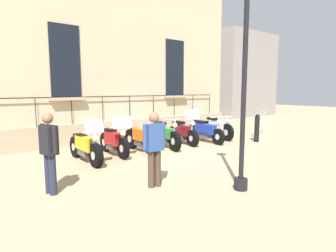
% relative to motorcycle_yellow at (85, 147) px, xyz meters
% --- Properties ---
extents(ground_plane, '(60.00, 60.00, 0.00)m').
position_rel_motorcycle_yellow_xyz_m(ground_plane, '(-0.24, 3.01, -0.43)').
color(ground_plane, tan).
extents(building_facade, '(0.82, 11.61, 7.84)m').
position_rel_motorcycle_yellow_xyz_m(building_facade, '(-2.87, 3.01, 3.37)').
color(building_facade, '#C6B28E').
rests_on(building_facade, ground_plane).
extents(motorcycle_yellow, '(2.12, 0.60, 1.28)m').
position_rel_motorcycle_yellow_xyz_m(motorcycle_yellow, '(0.00, 0.00, 0.00)').
color(motorcycle_yellow, black).
rests_on(motorcycle_yellow, ground_plane).
extents(motorcycle_red, '(1.93, 0.74, 1.28)m').
position_rel_motorcycle_yellow_xyz_m(motorcycle_red, '(-0.22, 1.04, 0.03)').
color(motorcycle_red, black).
rests_on(motorcycle_red, ground_plane).
extents(motorcycle_orange, '(1.95, 0.68, 1.00)m').
position_rel_motorcycle_yellow_xyz_m(motorcycle_orange, '(-0.13, 2.01, -0.00)').
color(motorcycle_orange, black).
rests_on(motorcycle_orange, ground_plane).
extents(motorcycle_green, '(2.18, 0.74, 1.08)m').
position_rel_motorcycle_yellow_xyz_m(motorcycle_green, '(-0.19, 3.07, 0.00)').
color(motorcycle_green, black).
rests_on(motorcycle_green, ground_plane).
extents(motorcycle_maroon, '(1.90, 0.76, 1.36)m').
position_rel_motorcycle_yellow_xyz_m(motorcycle_maroon, '(-0.26, 4.02, 0.00)').
color(motorcycle_maroon, black).
rests_on(motorcycle_maroon, ground_plane).
extents(motorcycle_blue, '(2.15, 0.65, 1.05)m').
position_rel_motorcycle_yellow_xyz_m(motorcycle_blue, '(-0.01, 4.96, 0.01)').
color(motorcycle_blue, black).
rests_on(motorcycle_blue, ground_plane).
extents(motorcycle_white, '(1.97, 0.78, 0.99)m').
position_rel_motorcycle_yellow_xyz_m(motorcycle_white, '(-0.20, 5.92, 0.01)').
color(motorcycle_white, black).
rests_on(motorcycle_white, ground_plane).
extents(lamppost, '(0.33, 0.33, 4.48)m').
position_rel_motorcycle_yellow_xyz_m(lamppost, '(4.20, 1.57, 2.12)').
color(lamppost, black).
rests_on(lamppost, ground_plane).
extents(crowd_barrier, '(0.73, 1.78, 1.05)m').
position_rel_motorcycle_yellow_xyz_m(crowd_barrier, '(0.35, 8.18, 0.13)').
color(crowd_barrier, '#B7B7BF').
rests_on(crowd_barrier, ground_plane).
extents(bollard, '(0.19, 0.19, 1.11)m').
position_rel_motorcycle_yellow_xyz_m(bollard, '(1.29, 6.54, 0.13)').
color(bollard, black).
rests_on(bollard, ground_plane).
extents(pedestrian_standing, '(0.26, 0.53, 1.60)m').
position_rel_motorcycle_yellow_xyz_m(pedestrian_standing, '(2.93, 0.29, 0.47)').
color(pedestrian_standing, '#47382D').
rests_on(pedestrian_standing, ground_plane).
extents(pedestrian_walking, '(0.52, 0.29, 1.63)m').
position_rel_motorcycle_yellow_xyz_m(pedestrian_walking, '(1.96, -1.56, 0.48)').
color(pedestrian_walking, '#23283D').
rests_on(pedestrian_walking, ground_plane).
extents(distant_building, '(4.19, 5.73, 6.36)m').
position_rel_motorcycle_yellow_xyz_m(distant_building, '(-6.92, 15.66, 2.75)').
color(distant_building, gray).
rests_on(distant_building, ground_plane).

